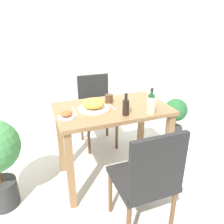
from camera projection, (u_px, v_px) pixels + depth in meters
name	position (u px, v px, depth m)	size (l,w,h in m)	color
ground_plane	(112.00, 175.00, 2.34)	(16.00, 16.00, 0.00)	beige
wall_back	(78.00, 38.00, 2.93)	(8.00, 0.05, 2.60)	beige
dining_table	(112.00, 120.00, 2.09)	(1.04, 0.65, 0.78)	olive
chair_near	(147.00, 178.00, 1.53)	(0.42, 0.42, 0.89)	black
chair_far	(96.00, 107.00, 2.79)	(0.42, 0.42, 0.89)	black
food_plate	(93.00, 104.00, 1.97)	(0.29, 0.29, 0.10)	white
side_plate	(66.00, 115.00, 1.81)	(0.14, 0.14, 0.05)	white
drink_cup	(109.00, 99.00, 2.13)	(0.07, 0.07, 0.08)	#4C331E
juice_glass	(151.00, 106.00, 1.87)	(0.08, 0.08, 0.13)	beige
sauce_bottle	(126.00, 107.00, 1.83)	(0.06, 0.06, 0.20)	black
condiment_bottle	(151.00, 101.00, 1.97)	(0.06, 0.06, 0.20)	#194C23
fork_utensil	(75.00, 111.00, 1.93)	(0.01, 0.20, 0.00)	silver
spoon_utensil	(111.00, 106.00, 2.04)	(0.01, 0.20, 0.00)	silver
potted_plant_right	(175.00, 119.00, 2.76)	(0.28, 0.28, 0.64)	#333333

